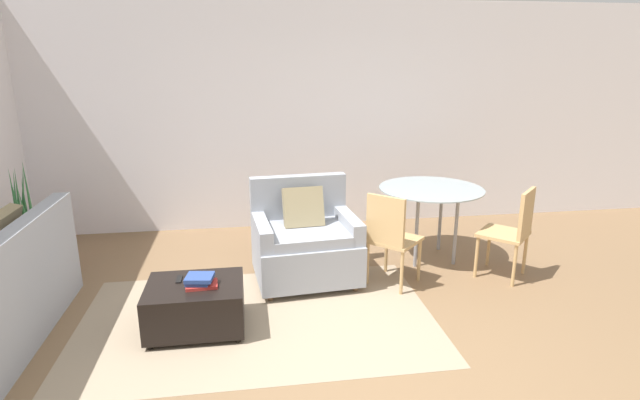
# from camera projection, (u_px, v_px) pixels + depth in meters

# --- Properties ---
(ground_plane) EXTENTS (20.00, 20.00, 0.00)m
(ground_plane) POSITION_uv_depth(u_px,v_px,m) (338.00, 375.00, 3.39)
(ground_plane) COLOR brown
(wall_back) EXTENTS (12.00, 0.06, 2.75)m
(wall_back) POSITION_uv_depth(u_px,v_px,m) (290.00, 117.00, 6.11)
(wall_back) COLOR white
(wall_back) RESTS_ON ground_plane
(area_rug) EXTENTS (2.88, 1.82, 0.01)m
(area_rug) POSITION_uv_depth(u_px,v_px,m) (258.00, 319.00, 4.12)
(area_rug) COLOR gray
(area_rug) RESTS_ON ground_plane
(armchair) EXTENTS (1.02, 0.89, 0.96)m
(armchair) POSITION_uv_depth(u_px,v_px,m) (305.00, 243.00, 4.77)
(armchair) COLOR #999EA8
(armchair) RESTS_ON ground_plane
(ottoman) EXTENTS (0.74, 0.59, 0.38)m
(ottoman) POSITION_uv_depth(u_px,v_px,m) (196.00, 304.00, 3.91)
(ottoman) COLOR black
(ottoman) RESTS_ON ground_plane
(book_stack) EXTENTS (0.25, 0.22, 0.09)m
(book_stack) POSITION_uv_depth(u_px,v_px,m) (200.00, 281.00, 3.83)
(book_stack) COLOR #B72D28
(book_stack) RESTS_ON ottoman
(tv_remote_primary) EXTENTS (0.04, 0.14, 0.01)m
(tv_remote_primary) POSITION_uv_depth(u_px,v_px,m) (179.00, 279.00, 3.95)
(tv_remote_primary) COLOR black
(tv_remote_primary) RESTS_ON ottoman
(tv_remote_secondary) EXTENTS (0.09, 0.14, 0.01)m
(tv_remote_secondary) POSITION_uv_depth(u_px,v_px,m) (198.00, 280.00, 3.94)
(tv_remote_secondary) COLOR black
(tv_remote_secondary) RESTS_ON ottoman
(potted_plant) EXTENTS (0.38, 0.38, 1.14)m
(potted_plant) POSITION_uv_depth(u_px,v_px,m) (27.00, 244.00, 5.03)
(potted_plant) COLOR maroon
(potted_plant) RESTS_ON ground_plane
(dining_table) EXTENTS (1.08, 1.08, 0.78)m
(dining_table) POSITION_uv_depth(u_px,v_px,m) (431.00, 196.00, 5.20)
(dining_table) COLOR #99A8AD
(dining_table) RESTS_ON ground_plane
(dining_chair_near_left) EXTENTS (0.59, 0.59, 0.90)m
(dining_chair_near_left) POSITION_uv_depth(u_px,v_px,m) (390.00, 234.00, 4.58)
(dining_chair_near_left) COLOR tan
(dining_chair_near_left) RESTS_ON ground_plane
(dining_chair_near_right) EXTENTS (0.59, 0.59, 0.90)m
(dining_chair_near_right) POSITION_uv_depth(u_px,v_px,m) (513.00, 228.00, 4.76)
(dining_chair_near_right) COLOR tan
(dining_chair_near_right) RESTS_ON ground_plane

